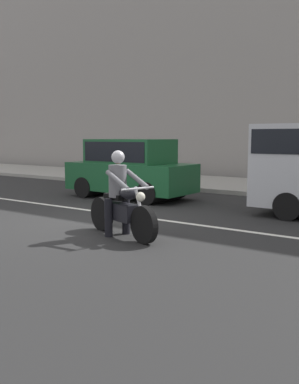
% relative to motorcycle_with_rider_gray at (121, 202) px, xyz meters
% --- Properties ---
extents(ground_plane, '(80.00, 80.00, 0.00)m').
position_rel_motorcycle_with_rider_gray_xyz_m(ground_plane, '(-1.59, 0.89, -0.66)').
color(ground_plane, '#242424').
extents(sidewalk_slab, '(40.00, 4.40, 0.14)m').
position_rel_motorcycle_with_rider_gray_xyz_m(sidewalk_slab, '(-1.59, 8.89, -0.59)').
color(sidewalk_slab, '#99968E').
rests_on(sidewalk_slab, ground_plane).
extents(building_facade, '(40.00, 1.40, 11.77)m').
position_rel_motorcycle_with_rider_gray_xyz_m(building_facade, '(-1.59, 12.29, 5.22)').
color(building_facade, gray).
rests_on(building_facade, ground_plane).
extents(lane_marking_stripe, '(18.00, 0.14, 0.01)m').
position_rel_motorcycle_with_rider_gray_xyz_m(lane_marking_stripe, '(-0.68, 1.79, -0.66)').
color(lane_marking_stripe, silver).
rests_on(lane_marking_stripe, ground_plane).
extents(motorcycle_with_rider_gray, '(2.03, 0.86, 1.63)m').
position_rel_motorcycle_with_rider_gray_xyz_m(motorcycle_with_rider_gray, '(0.00, 0.00, 0.00)').
color(motorcycle_with_rider_gray, black).
rests_on(motorcycle_with_rider_gray, ground_plane).
extents(parked_hatchback_forest_green, '(3.93, 1.76, 1.80)m').
position_rel_motorcycle_with_rider_gray_xyz_m(parked_hatchback_forest_green, '(-3.10, 4.20, 0.27)').
color(parked_hatchback_forest_green, '#164C28').
rests_on(parked_hatchback_forest_green, ground_plane).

